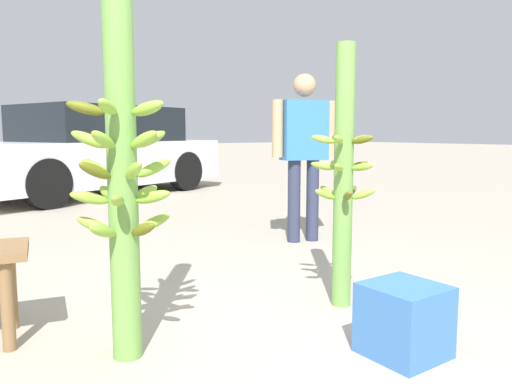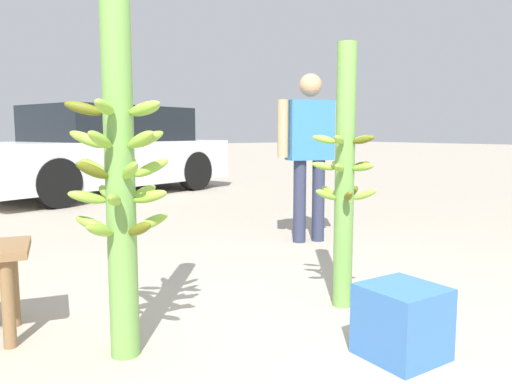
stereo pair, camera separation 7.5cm
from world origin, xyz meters
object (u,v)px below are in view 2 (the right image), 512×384
banana_stalk_center (345,176)px  vendor_person (310,143)px  produce_crate (402,322)px  parked_car (104,152)px  banana_stalk_left (120,168)px

banana_stalk_center → vendor_person: size_ratio=0.98×
produce_crate → parked_car: bearing=84.0°
vendor_person → produce_crate: size_ratio=4.70×
parked_car → banana_stalk_left: bearing=144.4°
banana_stalk_left → parked_car: 6.41m
produce_crate → banana_stalk_left: bearing=145.7°
banana_stalk_left → produce_crate: banana_stalk_left is taller
banana_stalk_left → banana_stalk_center: bearing=-2.9°
banana_stalk_center → parked_car: (0.48, 6.22, -0.07)m
vendor_person → banana_stalk_center: bearing=73.3°
banana_stalk_center → vendor_person: (0.96, 1.48, 0.15)m
banana_stalk_center → produce_crate: 0.92m
banana_stalk_left → banana_stalk_center: banana_stalk_left is taller
banana_stalk_left → banana_stalk_center: (1.30, -0.07, -0.09)m
vendor_person → parked_car: vendor_person is taller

